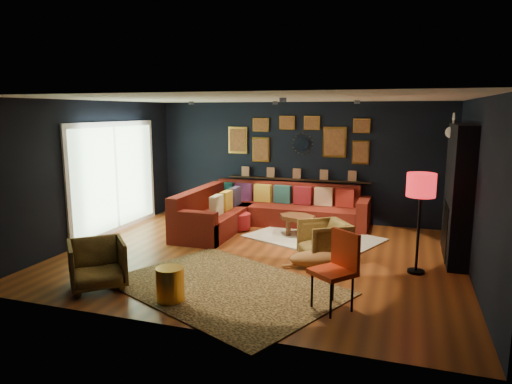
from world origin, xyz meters
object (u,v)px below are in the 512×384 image
(gold_stool, at_px, (170,285))
(orange_chair, at_px, (338,264))
(floor_lamp, at_px, (421,190))
(sectional, at_px, (258,212))
(armchair_left, at_px, (97,262))
(coffee_table, at_px, (297,219))
(dog, at_px, (315,256))
(armchair_right, at_px, (324,239))
(pouf, at_px, (239,221))

(gold_stool, xyz_separation_m, orange_chair, (2.05, 0.46, 0.35))
(gold_stool, relative_size, floor_lamp, 0.30)
(sectional, height_order, armchair_left, sectional)
(coffee_table, distance_m, floor_lamp, 2.78)
(sectional, bearing_deg, gold_stool, -88.34)
(floor_lamp, relative_size, dog, 1.40)
(sectional, height_order, gold_stool, sectional)
(coffee_table, xyz_separation_m, armchair_left, (-2.00, -3.44, 0.03))
(sectional, bearing_deg, armchair_right, -45.44)
(dog, bearing_deg, orange_chair, -91.29)
(pouf, height_order, dog, dog)
(pouf, bearing_deg, armchair_right, -34.32)
(gold_stool, bearing_deg, pouf, 96.56)
(orange_chair, relative_size, floor_lamp, 0.64)
(gold_stool, bearing_deg, floor_lamp, 34.98)
(coffee_table, bearing_deg, gold_stool, -103.05)
(pouf, xyz_separation_m, orange_chair, (2.47, -3.14, 0.39))
(sectional, height_order, coffee_table, sectional)
(armchair_right, height_order, floor_lamp, floor_lamp)
(pouf, relative_size, gold_stool, 1.07)
(pouf, xyz_separation_m, dog, (1.91, -1.74, -0.00))
(orange_chair, relative_size, dog, 0.90)
(coffee_table, height_order, orange_chair, orange_chair)
(coffee_table, bearing_deg, armchair_right, -59.89)
(gold_stool, bearing_deg, sectional, 91.66)
(coffee_table, distance_m, dog, 1.82)
(pouf, relative_size, floor_lamp, 0.32)
(orange_chair, bearing_deg, sectional, 160.69)
(armchair_right, bearing_deg, sectional, -169.00)
(pouf, distance_m, armchair_left, 3.59)
(coffee_table, relative_size, dog, 0.84)
(coffee_table, xyz_separation_m, orange_chair, (1.23, -3.08, 0.24))
(coffee_table, relative_size, armchair_right, 1.26)
(coffee_table, bearing_deg, armchair_left, -120.11)
(armchair_left, distance_m, armchair_right, 3.49)
(dog, bearing_deg, coffee_table, 89.04)
(sectional, relative_size, armchair_left, 4.63)
(gold_stool, xyz_separation_m, floor_lamp, (3.00, 2.10, 1.05))
(armchair_right, xyz_separation_m, orange_chair, (0.48, -1.78, 0.21))
(orange_chair, bearing_deg, armchair_left, -134.69)
(armchair_left, xyz_separation_m, armchair_right, (2.75, 2.14, -0.01))
(armchair_right, relative_size, dog, 0.67)
(pouf, distance_m, orange_chair, 4.01)
(sectional, xyz_separation_m, orange_chair, (2.17, -3.49, 0.25))
(sectional, bearing_deg, orange_chair, -58.20)
(orange_chair, bearing_deg, armchair_right, 143.89)
(armchair_left, relative_size, gold_stool, 1.64)
(armchair_left, bearing_deg, floor_lamp, -17.38)
(dog, bearing_deg, pouf, 114.80)
(armchair_left, relative_size, orange_chair, 0.76)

